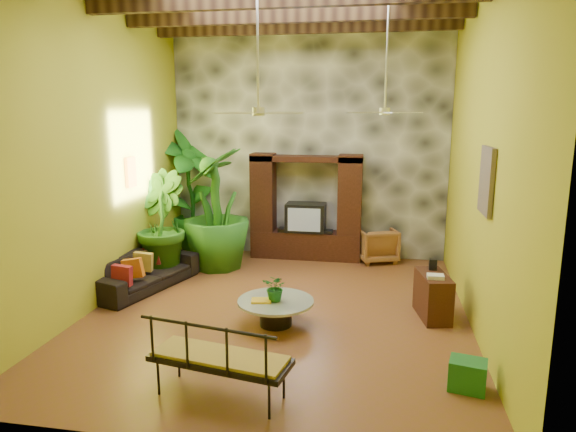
% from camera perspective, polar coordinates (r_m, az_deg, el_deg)
% --- Properties ---
extents(ground, '(7.00, 7.00, 0.00)m').
position_cam_1_polar(ground, '(8.53, -1.09, -10.50)').
color(ground, brown).
rests_on(ground, ground).
extents(back_wall, '(6.00, 0.02, 5.00)m').
position_cam_1_polar(back_wall, '(11.37, 2.32, 8.06)').
color(back_wall, gold).
rests_on(back_wall, ground).
extents(left_wall, '(0.02, 7.00, 5.00)m').
position_cam_1_polar(left_wall, '(9.01, -20.35, 6.38)').
color(left_wall, gold).
rests_on(left_wall, ground).
extents(right_wall, '(0.02, 7.00, 5.00)m').
position_cam_1_polar(right_wall, '(7.91, 20.78, 5.70)').
color(right_wall, gold).
rests_on(right_wall, ground).
extents(stone_accent_wall, '(5.98, 0.10, 4.98)m').
position_cam_1_polar(stone_accent_wall, '(11.31, 2.28, 8.04)').
color(stone_accent_wall, '#313238').
rests_on(stone_accent_wall, ground).
extents(ceiling_beams, '(5.95, 5.36, 0.22)m').
position_cam_1_polar(ceiling_beams, '(8.05, -1.24, 22.86)').
color(ceiling_beams, '#3D2813').
rests_on(ceiling_beams, ceiling).
extents(entertainment_center, '(2.40, 0.55, 2.30)m').
position_cam_1_polar(entertainment_center, '(11.22, 2.00, 0.10)').
color(entertainment_center, black).
rests_on(entertainment_center, ground).
extents(ceiling_fan_front, '(1.28, 1.28, 1.86)m').
position_cam_1_polar(ceiling_fan_front, '(7.55, -3.33, 13.04)').
color(ceiling_fan_front, silver).
rests_on(ceiling_fan_front, ceiling).
extents(ceiling_fan_back, '(1.28, 1.28, 1.86)m').
position_cam_1_polar(ceiling_fan_back, '(8.94, 10.74, 12.65)').
color(ceiling_fan_back, silver).
rests_on(ceiling_fan_back, ceiling).
extents(wall_art_mask, '(0.06, 0.32, 0.55)m').
position_cam_1_polar(wall_art_mask, '(9.90, -17.08, 4.68)').
color(wall_art_mask, yellow).
rests_on(wall_art_mask, left_wall).
extents(wall_art_painting, '(0.06, 0.70, 0.90)m').
position_cam_1_polar(wall_art_painting, '(7.34, 21.20, 3.68)').
color(wall_art_painting, navy).
rests_on(wall_art_painting, right_wall).
extents(sofa, '(1.46, 2.37, 0.65)m').
position_cam_1_polar(sofa, '(9.83, -15.73, -5.89)').
color(sofa, black).
rests_on(sofa, ground).
extents(wicker_armchair, '(1.01, 1.02, 0.73)m').
position_cam_1_polar(wicker_armchair, '(11.26, 9.79, -3.16)').
color(wicker_armchair, brown).
rests_on(wicker_armchair, ground).
extents(tall_plant_a, '(1.75, 1.82, 2.88)m').
position_cam_1_polar(tall_plant_a, '(11.81, -10.83, 2.82)').
color(tall_plant_a, '#1B671B').
rests_on(tall_plant_a, ground).
extents(tall_plant_b, '(1.44, 1.47, 2.08)m').
position_cam_1_polar(tall_plant_b, '(10.33, -14.11, -0.85)').
color(tall_plant_b, '#29651A').
rests_on(tall_plant_b, ground).
extents(tall_plant_c, '(1.46, 1.46, 2.49)m').
position_cam_1_polar(tall_plant_c, '(10.57, -8.01, 0.82)').
color(tall_plant_c, '#26671B').
rests_on(tall_plant_c, ground).
extents(coffee_table, '(1.16, 1.16, 0.40)m').
position_cam_1_polar(coffee_table, '(7.92, -1.37, -10.29)').
color(coffee_table, black).
rests_on(coffee_table, ground).
extents(centerpiece_plant, '(0.45, 0.42, 0.42)m').
position_cam_1_polar(centerpiece_plant, '(7.77, -1.35, -7.95)').
color(centerpiece_plant, '#17571C').
rests_on(centerpiece_plant, coffee_table).
extents(yellow_tray, '(0.33, 0.27, 0.03)m').
position_cam_1_polar(yellow_tray, '(7.82, -2.98, -9.36)').
color(yellow_tray, yellow).
rests_on(yellow_tray, coffee_table).
extents(iron_bench, '(1.69, 0.87, 0.57)m').
position_cam_1_polar(iron_bench, '(5.98, -7.80, -15.19)').
color(iron_bench, black).
rests_on(iron_bench, ground).
extents(side_console, '(0.56, 0.94, 0.71)m').
position_cam_1_polar(side_console, '(8.49, 15.79, -8.53)').
color(side_console, '#3D1C13').
rests_on(side_console, ground).
extents(green_bin, '(0.48, 0.40, 0.37)m').
position_cam_1_polar(green_bin, '(6.63, 19.32, -16.33)').
color(green_bin, '#1C6A29').
rests_on(green_bin, ground).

